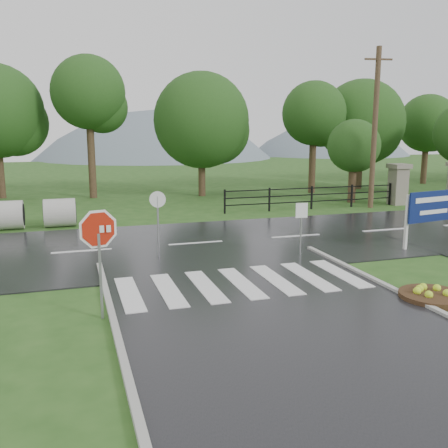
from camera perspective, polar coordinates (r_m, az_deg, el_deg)
name	(u,v)px	position (r m, az deg, el deg)	size (l,w,h in m)	color
ground	(336,368)	(9.35, 12.65, -15.81)	(120.00, 120.00, 0.00)	#274F1A
main_road	(196,244)	(18.19, -3.24, -2.33)	(90.00, 8.00, 0.04)	black
crosswalk	(241,283)	(13.55, 2.01, -6.71)	(6.50, 2.80, 0.02)	silver
pillar_west	(398,183)	(29.08, 19.28, 4.42)	(1.00, 1.00, 2.24)	gray
fence_west	(312,195)	(26.35, 10.00, 3.25)	(9.58, 0.08, 1.20)	black
hills	(128,264)	(75.22, -10.90, -4.46)	(102.00, 48.00, 48.00)	slate
treeline	(157,195)	(31.90, -7.71, 3.32)	(83.20, 5.20, 10.00)	#1A4114
stop_sign	(99,238)	(11.10, -14.13, -1.62)	(1.12, 0.35, 2.61)	#939399
estate_billboard	(433,209)	(18.77, 22.81, 1.59)	(2.30, 0.46, 2.03)	silver
flower_bed	(433,295)	(13.42, 22.74, -7.50)	(1.61, 1.61, 0.32)	#332111
reg_sign_small	(301,218)	(16.39, 8.83, 0.70)	(0.39, 0.08, 1.78)	#939399
reg_sign_round	(158,217)	(15.86, -7.56, 0.82)	(0.50, 0.19, 2.22)	#939399
utility_pole_east	(375,128)	(27.35, 16.84, 10.48)	(1.45, 0.33, 8.20)	#473523
entrance_tree_left	(354,146)	(29.08, 14.62, 8.59)	(2.94, 2.94, 4.66)	#3D2B1C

